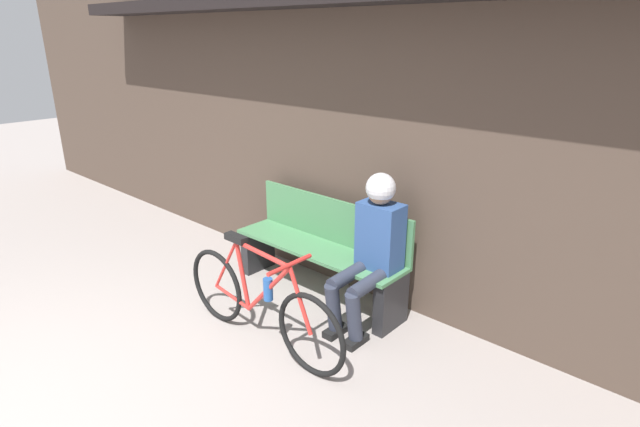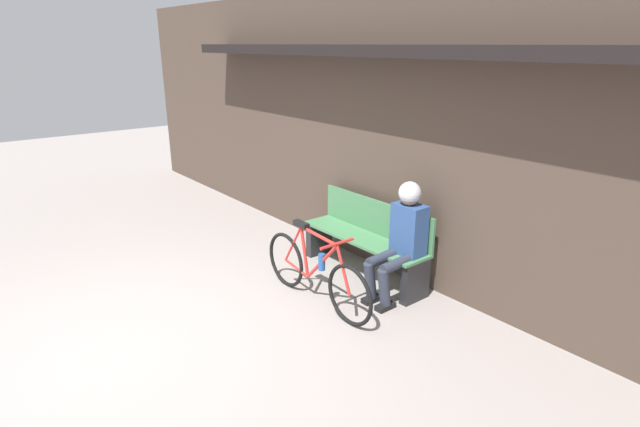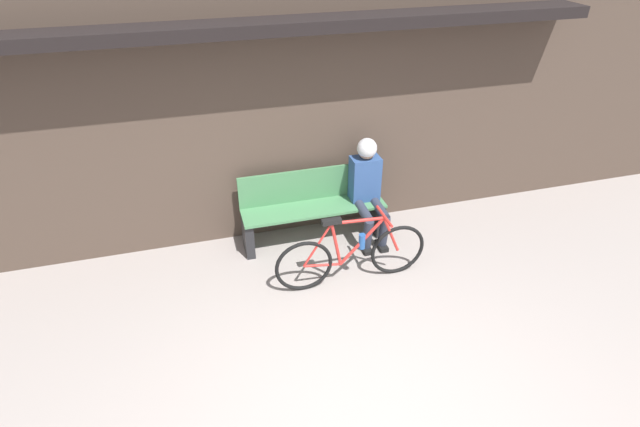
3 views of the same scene
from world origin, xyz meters
The scene contains 5 objects.
ground_plane centered at (0.00, 0.00, 0.00)m, with size 24.00×24.00×0.00m, color gray.
storefront_wall centered at (0.00, 2.92, 1.66)m, with size 12.00×0.56×3.20m.
park_bench_near centered at (0.23, 2.60, 0.42)m, with size 1.69×0.42×0.87m.
bicycle centered at (0.42, 1.70, 0.35)m, with size 1.66×0.40×0.83m.
person_seated centered at (0.86, 2.48, 0.72)m, with size 0.34×0.63×1.26m.
Camera 2 is at (4.04, -1.17, 2.56)m, focal length 28.00 mm.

